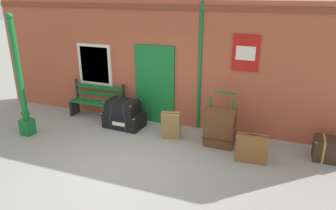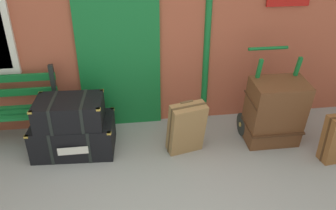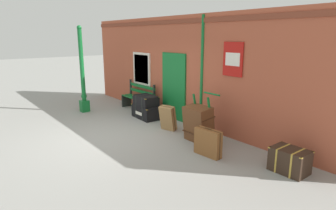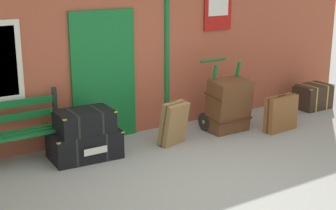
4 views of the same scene
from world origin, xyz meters
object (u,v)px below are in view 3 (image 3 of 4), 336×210
large_brown_trunk (198,124)px  corner_trunk (290,161)px  suitcase_slate (168,118)px  lamp_post (83,80)px  steamer_trunk_base (147,111)px  porters_trolley (203,129)px  platform_bench (139,98)px  suitcase_caramel (208,142)px  steamer_trunk_middle (146,101)px

large_brown_trunk → corner_trunk: bearing=5.0°
suitcase_slate → lamp_post: bearing=-163.4°
steamer_trunk_base → porters_trolley: porters_trolley is taller
platform_bench → porters_trolley: (3.58, -0.35, -0.17)m
large_brown_trunk → suitcase_slate: (-1.16, -0.06, -0.11)m
platform_bench → porters_trolley: bearing=-5.5°
suitcase_caramel → porters_trolley: bearing=140.7°
steamer_trunk_base → lamp_post: bearing=-147.6°
corner_trunk → suitcase_slate: bearing=-175.7°
lamp_post → porters_trolley: bearing=15.4°
platform_bench → large_brown_trunk: bearing=-8.3°
large_brown_trunk → suitcase_caramel: size_ratio=1.38×
steamer_trunk_middle → suitcase_slate: 1.45m
large_brown_trunk → platform_bench: bearing=171.7°
platform_bench → suitcase_slate: platform_bench is taller
steamer_trunk_middle → lamp_post: bearing=-148.5°
platform_bench → steamer_trunk_base: size_ratio=1.53×
steamer_trunk_base → porters_trolley: (2.57, -0.02, 0.06)m
large_brown_trunk → suitcase_slate: 1.17m
lamp_post → steamer_trunk_middle: size_ratio=3.54×
suitcase_slate → suitcase_caramel: size_ratio=1.09×
steamer_trunk_base → suitcase_caramel: bearing=-11.2°
porters_trolley → corner_trunk: size_ratio=1.72×
lamp_post → porters_trolley: lamp_post is taller
porters_trolley → suitcase_caramel: (0.78, -0.64, 0.03)m
corner_trunk → large_brown_trunk: bearing=-175.0°
platform_bench → porters_trolley: 3.60m
steamer_trunk_base → steamer_trunk_middle: steamer_trunk_middle is taller
large_brown_trunk → lamp_post: bearing=-166.7°
lamp_post → large_brown_trunk: 4.78m
suitcase_slate → corner_trunk: size_ratio=1.05×
lamp_post → porters_trolley: 4.85m
suitcase_slate → corner_trunk: suitcase_slate is taller
porters_trolley → suitcase_slate: size_ratio=1.64×
steamer_trunk_middle → large_brown_trunk: (2.58, -0.16, -0.12)m
lamp_post → steamer_trunk_middle: lamp_post is taller
platform_bench → corner_trunk: (5.92, -0.32, -0.20)m
lamp_post → corner_trunk: 7.12m
platform_bench → steamer_trunk_middle: size_ratio=1.92×
lamp_post → suitcase_slate: lamp_post is taller
suitcase_caramel → corner_trunk: suitcase_caramel is taller
steamer_trunk_base → corner_trunk: corner_trunk is taller
porters_trolley → large_brown_trunk: 0.26m
suitcase_caramel → steamer_trunk_base: bearing=168.8°
corner_trunk → lamp_post: bearing=-169.5°
lamp_post → suitcase_slate: bearing=16.6°
large_brown_trunk → suitcase_slate: size_ratio=1.27×
platform_bench → suitcase_slate: size_ratio=2.20×
lamp_post → porters_trolley: (4.60, 1.26, -0.85)m
lamp_post → platform_bench: (1.02, 1.61, -0.67)m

